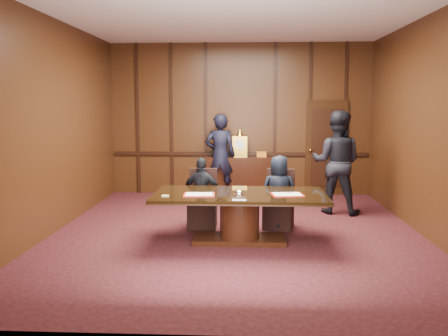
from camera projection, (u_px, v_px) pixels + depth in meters
The scene contains 13 objects.
room at pixel (241, 128), 7.69m from camera, with size 7.00×7.04×3.50m.
sideboard at pixel (240, 175), 10.95m from camera, with size 1.60×0.45×1.54m.
conference_table at pixel (240, 209), 7.22m from camera, with size 2.62×1.32×0.76m.
folder_left at pixel (199, 195), 7.03m from camera, with size 0.48×0.35×0.02m.
folder_right at pixel (287, 195), 7.03m from camera, with size 0.50×0.39×0.02m.
inkstand at pixel (239, 195), 6.73m from camera, with size 0.20×0.14×0.12m.
notepad at pixel (165, 196), 6.94m from camera, with size 0.10×0.07×0.01m, color #E8CA71.
chair_left at pixel (203, 210), 8.15m from camera, with size 0.48×0.48×0.99m.
chair_right at pixel (279, 211), 8.08m from camera, with size 0.57×0.57×0.99m.
signatory_left at pixel (202, 193), 8.03m from camera, with size 0.71×0.29×1.20m, color black.
signatory_right at pixel (279, 192), 7.96m from camera, with size 0.62×0.40×1.26m, color black.
witness_left at pixel (220, 155), 10.75m from camera, with size 0.69×0.45×1.90m, color black.
witness_right at pixel (336, 162), 9.11m from camera, with size 0.96×0.75×1.98m, color black.
Camera 1 is at (0.16, -7.57, 2.10)m, focal length 38.00 mm.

